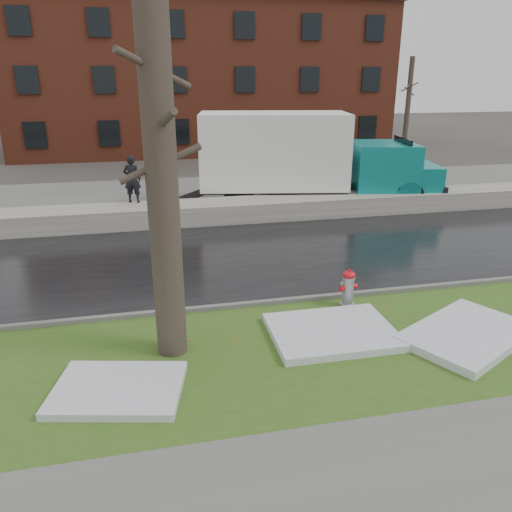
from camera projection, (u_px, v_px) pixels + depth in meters
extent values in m
plane|color=#47423D|center=(274.00, 325.00, 11.16)|extent=(120.00, 120.00, 0.00)
cube|color=#2E501A|center=(290.00, 353.00, 10.01)|extent=(60.00, 4.50, 0.04)
cube|color=slate|center=(369.00, 498.00, 6.57)|extent=(60.00, 3.00, 0.05)
cube|color=black|center=(237.00, 257.00, 15.28)|extent=(60.00, 7.00, 0.03)
cube|color=slate|center=(204.00, 196.00, 23.08)|extent=(60.00, 9.00, 0.03)
cube|color=slate|center=(264.00, 303.00, 12.05)|extent=(60.00, 0.15, 0.14)
cube|color=#AFAAA0|center=(217.00, 211.00, 19.01)|extent=(60.00, 1.60, 0.75)
cube|color=brown|center=(200.00, 79.00, 37.38)|extent=(26.00, 12.00, 10.00)
cylinder|color=brown|center=(87.00, 108.00, 32.67)|extent=(0.36, 0.36, 6.50)
cylinder|color=brown|center=(85.00, 93.00, 32.35)|extent=(0.84, 1.62, 0.73)
cylinder|color=brown|center=(83.00, 78.00, 32.04)|extent=(1.08, 1.26, 0.66)
cylinder|color=brown|center=(86.00, 102.00, 32.55)|extent=(1.40, 0.61, 0.63)
cylinder|color=brown|center=(408.00, 105.00, 35.35)|extent=(0.36, 0.36, 6.50)
cylinder|color=brown|center=(409.00, 91.00, 35.02)|extent=(0.84, 1.62, 0.73)
cylinder|color=brown|center=(411.00, 78.00, 34.71)|extent=(1.08, 1.26, 0.66)
cylinder|color=brown|center=(408.00, 100.00, 35.23)|extent=(1.40, 0.61, 0.63)
cylinder|color=#93959A|center=(348.00, 290.00, 11.87)|extent=(0.31, 0.31, 0.80)
ellipsoid|color=red|center=(349.00, 275.00, 11.73)|extent=(0.36, 0.36, 0.19)
cylinder|color=red|center=(349.00, 271.00, 11.70)|extent=(0.07, 0.07, 0.06)
cylinder|color=red|center=(342.00, 288.00, 11.78)|extent=(0.13, 0.14, 0.13)
cylinder|color=red|center=(354.00, 286.00, 11.90)|extent=(0.13, 0.14, 0.13)
cylinder|color=#93959A|center=(344.00, 285.00, 11.99)|extent=(0.18, 0.14, 0.16)
cylinder|color=brown|center=(161.00, 170.00, 8.83)|extent=(0.67, 0.67, 7.30)
cylinder|color=brown|center=(158.00, 127.00, 8.58)|extent=(0.60, 1.78, 0.76)
cylinder|color=brown|center=(155.00, 69.00, 8.26)|extent=(1.31, 1.14, 0.69)
cylinder|color=brown|center=(161.00, 164.00, 8.79)|extent=(1.51, 0.39, 0.65)
cube|color=black|center=(307.00, 188.00, 21.26)|extent=(8.95, 2.73, 0.24)
cube|color=white|center=(274.00, 150.00, 20.66)|extent=(6.41, 3.84, 3.00)
cube|color=#0E7E7D|center=(382.00, 166.00, 21.04)|extent=(3.00, 3.09, 1.89)
cube|color=#0E7E7D|center=(419.00, 176.00, 21.25)|extent=(1.76, 2.65, 1.00)
cube|color=black|center=(402.00, 150.00, 20.84)|extent=(0.50, 2.20, 1.00)
cube|color=black|center=(187.00, 198.00, 21.21)|extent=(2.12, 1.66, 0.75)
cylinder|color=black|center=(408.00, 196.00, 20.33)|extent=(1.26, 0.55, 1.22)
cylinder|color=black|center=(392.00, 185.00, 22.53)|extent=(1.26, 0.55, 1.22)
cylinder|color=black|center=(283.00, 197.00, 20.16)|extent=(1.26, 0.55, 1.22)
cylinder|color=black|center=(279.00, 185.00, 22.36)|extent=(1.26, 0.55, 1.22)
cylinder|color=black|center=(239.00, 198.00, 20.11)|extent=(1.26, 0.55, 1.22)
cylinder|color=black|center=(239.00, 186.00, 22.30)|extent=(1.26, 0.55, 1.22)
imported|color=black|center=(132.00, 179.00, 18.51)|extent=(0.73, 0.58, 1.77)
cube|color=silver|center=(332.00, 332.00, 10.61)|extent=(2.62, 2.03, 0.16)
cube|color=silver|center=(118.00, 389.00, 8.69)|extent=(2.50, 2.05, 0.14)
cube|color=silver|center=(467.00, 334.00, 10.50)|extent=(3.32, 2.90, 0.18)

